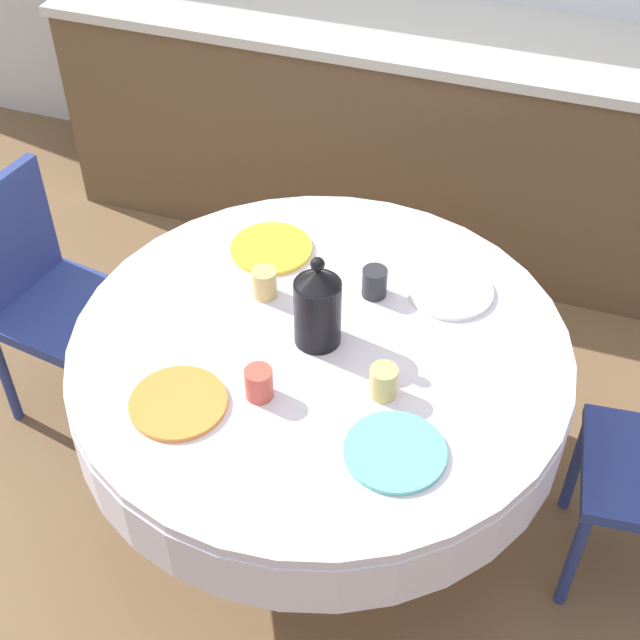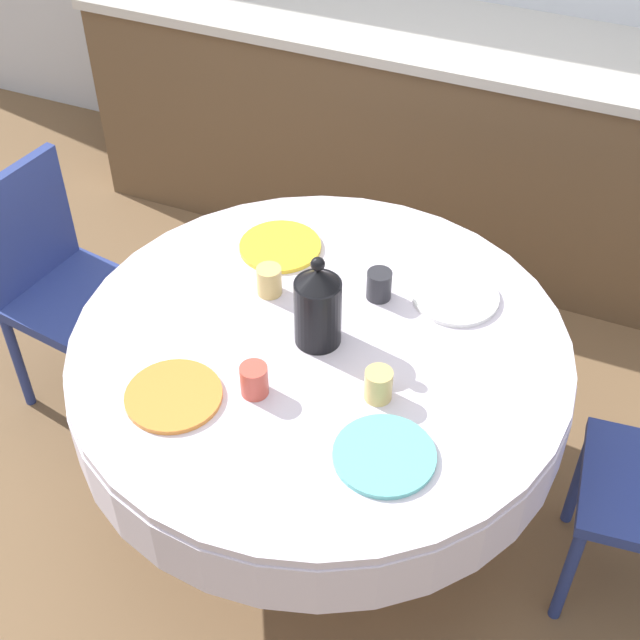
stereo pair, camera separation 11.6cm
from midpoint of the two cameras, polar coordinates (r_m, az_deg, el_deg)
The scene contains 13 objects.
ground_plane at distance 3.00m, azimuth -1.13°, elevation -11.61°, with size 12.00×12.00×0.00m, color brown.
kitchen_counter at distance 3.79m, azimuth 7.03°, elevation 11.33°, with size 3.24×0.64×0.95m.
dining_table at distance 2.52m, azimuth -1.31°, elevation -3.39°, with size 1.39×1.39×0.74m.
chair_right at distance 3.10m, azimuth -18.26°, elevation 1.77°, with size 0.46×0.46×0.90m.
plate_near_left at distance 2.31m, azimuth -10.49°, elevation -5.27°, with size 0.25×0.25×0.01m, color orange.
cup_near_left at distance 2.27m, azimuth -5.39°, elevation -4.09°, with size 0.07×0.07×0.09m, color #CC4C3D.
plate_near_right at distance 2.17m, azimuth 3.29°, elevation -8.45°, with size 0.25×0.25×0.01m, color #60BCB7.
cup_near_right at distance 2.27m, azimuth 2.62°, elevation -4.01°, with size 0.07×0.07×0.09m, color #DBB766.
plate_far_left at distance 2.74m, azimuth -4.35°, elevation 4.58°, with size 0.25×0.25×0.01m, color yellow.
cup_far_left at distance 2.56m, azimuth -4.87°, elevation 2.35°, with size 0.07×0.07×0.09m, color #DBB766.
plate_far_right at distance 2.60m, azimuth 7.06°, elevation 1.84°, with size 0.25×0.25×0.01m, color white.
cup_far_right at distance 2.55m, azimuth 2.21°, elevation 2.40°, with size 0.07×0.07×0.09m, color #28282D.
coffee_carafe at distance 2.36m, azimuth -1.56°, elevation 0.85°, with size 0.13×0.13×0.29m.
Camera 1 is at (0.57, -1.65, 2.44)m, focal length 50.00 mm.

